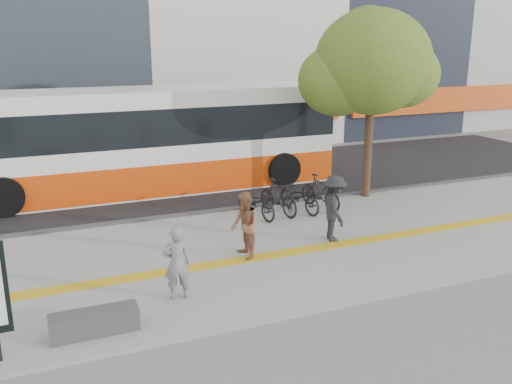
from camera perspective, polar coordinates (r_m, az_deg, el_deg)
name	(u,v)px	position (r m, az deg, el deg)	size (l,w,h in m)	color
ground	(209,287)	(12.49, -4.85, -9.79)	(120.00, 120.00, 0.00)	slate
sidewalk	(190,261)	(13.79, -6.80, -7.13)	(40.00, 7.00, 0.08)	gray
tactile_strip	(196,267)	(13.33, -6.20, -7.73)	(40.00, 0.45, 0.01)	gold
street	(133,188)	(20.75, -12.57, 0.40)	(40.00, 8.00, 0.06)	black
curb	(158,219)	(16.97, -10.09, -2.74)	(40.00, 0.25, 0.14)	#37373A
bench	(94,322)	(10.85, -16.34, -12.78)	(1.60, 0.45, 0.45)	#37373A
street_tree	(370,64)	(18.85, 11.68, 12.78)	(4.40, 3.80, 6.31)	#3B251B
bus	(146,143)	(19.98, -11.26, 4.96)	(13.51, 3.20, 3.60)	white
bicycle_row	(288,197)	(17.13, 3.34, -0.51)	(3.19, 1.96, 1.09)	black
seated_woman	(177,263)	(11.61, -8.15, -7.28)	(0.57, 0.37, 1.56)	black
pedestrian_tan	(245,226)	(13.53, -1.15, -3.49)	(0.81, 0.63, 1.68)	brown
pedestrian_dark	(334,208)	(14.83, 8.08, -1.67)	(1.16, 0.67, 1.80)	black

